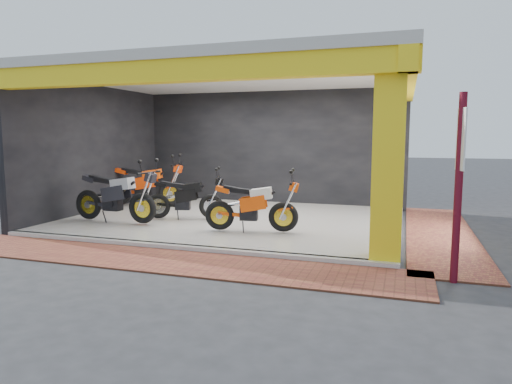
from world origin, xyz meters
TOP-DOWN VIEW (x-y plane):
  - ground at (0.00, 0.00)m, footprint 80.00×80.00m
  - showroom_floor at (0.00, 2.00)m, footprint 8.00×6.00m
  - showroom_ceiling at (0.00, 2.00)m, footprint 8.40×6.40m
  - back_wall at (0.00, 5.10)m, footprint 8.20×0.20m
  - left_wall at (-4.10, 2.00)m, footprint 0.20×6.20m
  - corner_column at (3.75, -0.75)m, footprint 0.50×0.50m
  - header_beam_front at (0.00, -1.00)m, footprint 8.40×0.30m
  - header_beam_right at (4.00, 2.00)m, footprint 0.30×6.40m
  - floor_kerb at (0.00, -1.02)m, footprint 8.00×0.20m
  - paver_front at (0.00, -1.80)m, footprint 9.00×1.40m
  - paver_right at (4.80, 2.00)m, footprint 1.40×7.00m
  - signpost at (4.75, -1.48)m, footprint 0.11×0.38m
  - moto_hero at (1.61, 0.64)m, footprint 2.23×1.14m
  - moto_row_a at (-1.71, 0.51)m, footprint 2.43×1.00m
  - moto_row_b at (-0.47, 1.61)m, footprint 2.15×1.29m
  - moto_row_c at (-2.41, 3.11)m, footprint 2.52×1.29m

SIDE VIEW (x-z plane):
  - ground at x=0.00m, z-range 0.00..0.00m
  - paver_front at x=0.00m, z-range 0.00..0.03m
  - paver_right at x=4.80m, z-range 0.00..0.03m
  - showroom_floor at x=0.00m, z-range 0.00..0.10m
  - floor_kerb at x=0.00m, z-range 0.00..0.10m
  - moto_row_b at x=-0.47m, z-range 0.10..1.34m
  - moto_hero at x=1.61m, z-range 0.10..1.40m
  - moto_row_a at x=-1.71m, z-range 0.10..1.56m
  - moto_row_c at x=-2.41m, z-range 0.10..1.57m
  - signpost at x=4.75m, z-range 0.13..2.88m
  - back_wall at x=0.00m, z-range 0.00..3.50m
  - left_wall at x=-4.10m, z-range 0.00..3.50m
  - corner_column at x=3.75m, z-range 0.00..3.50m
  - header_beam_front at x=0.00m, z-range 3.10..3.50m
  - header_beam_right at x=4.00m, z-range 3.10..3.50m
  - showroom_ceiling at x=0.00m, z-range 3.50..3.70m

